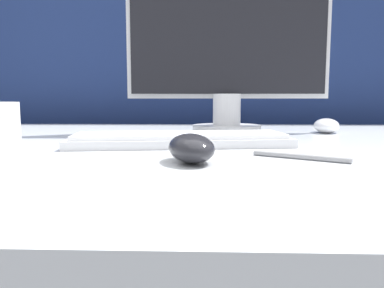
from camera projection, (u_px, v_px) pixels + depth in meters
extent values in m
cube|color=navy|center=(197.00, 147.00, 1.46)|extent=(5.00, 0.03, 1.36)
ellipsoid|color=#232328|center=(191.00, 148.00, 0.52)|extent=(0.09, 0.12, 0.04)
cube|color=silver|center=(180.00, 141.00, 0.71)|extent=(0.43, 0.18, 0.02)
cube|color=white|center=(180.00, 135.00, 0.71)|extent=(0.40, 0.17, 0.01)
cylinder|color=silver|center=(227.00, 129.00, 0.99)|extent=(0.18, 0.18, 0.02)
cylinder|color=silver|center=(227.00, 109.00, 0.98)|extent=(0.07, 0.07, 0.08)
cube|color=silver|center=(228.00, 14.00, 0.96)|extent=(0.52, 0.01, 0.43)
cube|color=black|center=(228.00, 14.00, 0.95)|extent=(0.50, 0.02, 0.40)
ellipsoid|color=white|center=(326.00, 126.00, 0.98)|extent=(0.09, 0.12, 0.04)
cylinder|color=#99999E|center=(300.00, 157.00, 0.55)|extent=(0.13, 0.08, 0.01)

